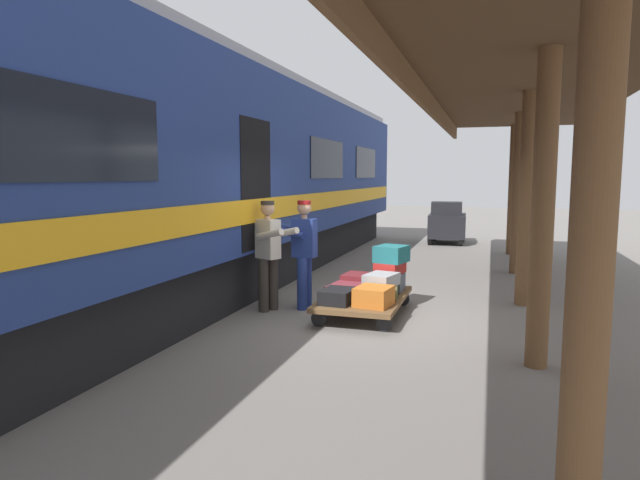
# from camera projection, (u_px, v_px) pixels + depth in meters

# --- Properties ---
(ground_plane) EXTENTS (60.00, 60.00, 0.00)m
(ground_plane) POSITION_uv_depth(u_px,v_px,m) (373.00, 317.00, 8.07)
(ground_plane) COLOR slate
(platform_canopy) EXTENTS (3.20, 15.93, 3.56)m
(platform_canopy) POSITION_uv_depth(u_px,v_px,m) (533.00, 85.00, 7.07)
(platform_canopy) COLOR brown
(platform_canopy) RESTS_ON ground_plane
(train_car) EXTENTS (3.02, 21.80, 4.00)m
(train_car) POSITION_uv_depth(u_px,v_px,m) (171.00, 177.00, 8.83)
(train_car) COLOR navy
(train_car) RESTS_ON ground_plane
(luggage_cart) EXTENTS (1.15, 1.96, 0.29)m
(luggage_cart) POSITION_uv_depth(u_px,v_px,m) (364.00, 299.00, 8.18)
(luggage_cart) COLOR brown
(luggage_cart) RESTS_ON ground_plane
(suitcase_maroon_trunk) EXTENTS (0.41, 0.54, 0.24)m
(suitcase_maroon_trunk) POSITION_uv_depth(u_px,v_px,m) (356.00, 281.00, 8.75)
(suitcase_maroon_trunk) COLOR maroon
(suitcase_maroon_trunk) RESTS_ON luggage_cart
(suitcase_black_hardshell) EXTENTS (0.46, 0.58, 0.20)m
(suitcase_black_hardshell) POSITION_uv_depth(u_px,v_px,m) (338.00, 296.00, 7.73)
(suitcase_black_hardshell) COLOR black
(suitcase_black_hardshell) RESTS_ON luggage_cart
(suitcase_burgundy_valise) EXTENTS (0.58, 0.68, 0.16)m
(suitcase_burgundy_valise) POSITION_uv_depth(u_px,v_px,m) (347.00, 290.00, 8.24)
(suitcase_burgundy_valise) COLOR maroon
(suitcase_burgundy_valise) RESTS_ON luggage_cart
(suitcase_orange_carryall) EXTENTS (0.53, 0.57, 0.26)m
(suitcase_orange_carryall) POSITION_uv_depth(u_px,v_px,m) (374.00, 296.00, 7.57)
(suitcase_orange_carryall) COLOR #CC6B23
(suitcase_orange_carryall) RESTS_ON luggage_cart
(suitcase_olive_duffel) EXTENTS (0.53, 0.55, 0.17)m
(suitcase_olive_duffel) POSITION_uv_depth(u_px,v_px,m) (381.00, 292.00, 8.09)
(suitcase_olive_duffel) COLOR brown
(suitcase_olive_duffel) RESTS_ON luggage_cart
(suitcase_slate_roller) EXTENTS (0.49, 0.48, 0.27)m
(suitcase_slate_roller) POSITION_uv_depth(u_px,v_px,m) (388.00, 282.00, 8.59)
(suitcase_slate_roller) COLOR #4C515B
(suitcase_slate_roller) RESTS_ON luggage_cart
(suitcase_red_plastic) EXTENTS (0.47, 0.53, 0.17)m
(suitcase_red_plastic) POSITION_uv_depth(u_px,v_px,m) (390.00, 268.00, 8.58)
(suitcase_red_plastic) COLOR #AD231E
(suitcase_red_plastic) RESTS_ON suitcase_slate_roller
(suitcase_gray_aluminum) EXTENTS (0.51, 0.60, 0.18)m
(suitcase_gray_aluminum) POSITION_uv_depth(u_px,v_px,m) (381.00, 280.00, 8.08)
(suitcase_gray_aluminum) COLOR #9EA0A5
(suitcase_gray_aluminum) RESTS_ON suitcase_olive_duffel
(suitcase_teal_softside) EXTENTS (0.54, 0.58, 0.26)m
(suitcase_teal_softside) POSITION_uv_depth(u_px,v_px,m) (391.00, 254.00, 8.57)
(suitcase_teal_softside) COLOR #1E666B
(suitcase_teal_softside) RESTS_ON suitcase_red_plastic
(porter_in_overalls) EXTENTS (0.68, 0.44, 1.70)m
(porter_in_overalls) POSITION_uv_depth(u_px,v_px,m) (303.00, 250.00, 8.53)
(porter_in_overalls) COLOR navy
(porter_in_overalls) RESTS_ON ground_plane
(porter_by_door) EXTENTS (0.74, 0.60, 1.70)m
(porter_by_door) POSITION_uv_depth(u_px,v_px,m) (269.00, 252.00, 8.37)
(porter_by_door) COLOR #332D28
(porter_by_door) RESTS_ON ground_plane
(baggage_tug) EXTENTS (1.18, 1.75, 1.30)m
(baggage_tug) POSITION_uv_depth(u_px,v_px,m) (447.00, 223.00, 16.84)
(baggage_tug) COLOR black
(baggage_tug) RESTS_ON ground_plane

